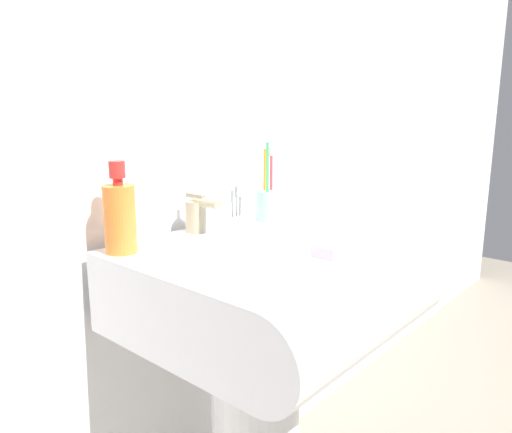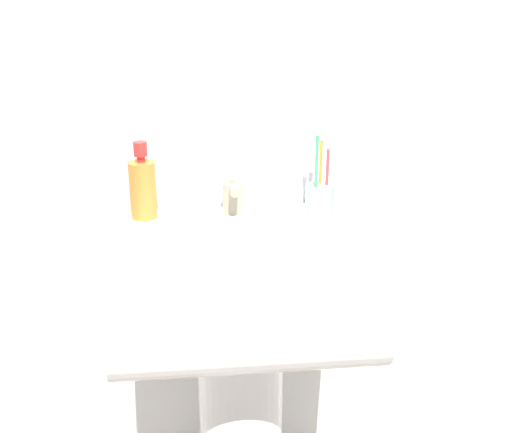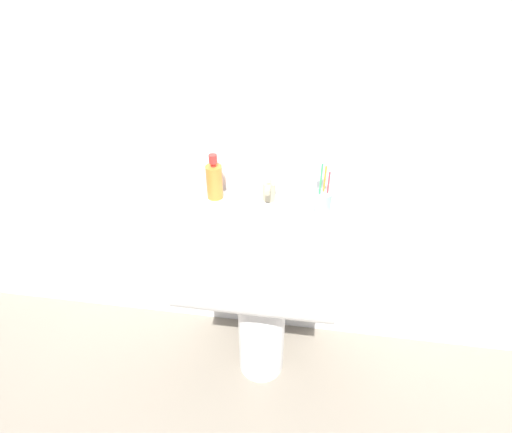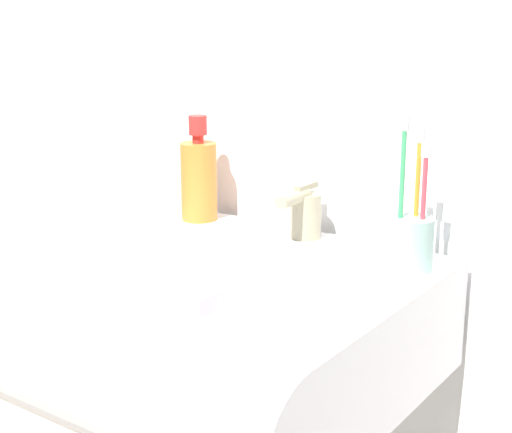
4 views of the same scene
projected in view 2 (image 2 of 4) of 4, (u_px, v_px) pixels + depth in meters
The scene contains 7 objects.
wall_back at pixel (228, 42), 1.53m from camera, with size 5.00×0.05×2.40m, color white.
sink_pedestal at pixel (241, 422), 1.58m from camera, with size 0.20×0.20×0.63m, color white.
sink_basin at pixel (242, 289), 1.38m from camera, with size 0.53×0.54×0.17m.
faucet at pixel (233, 196), 1.56m from camera, with size 0.05×0.10×0.09m.
toothbrush_cup at pixel (321, 198), 1.54m from camera, with size 0.06×0.06×0.22m.
soap_bottle at pixel (143, 187), 1.53m from camera, with size 0.06×0.06×0.19m.
bar_soap at pixel (269, 266), 1.26m from camera, with size 0.07×0.05×0.02m, color silver.
Camera 2 is at (-0.10, -1.30, 1.35)m, focal length 45.00 mm.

